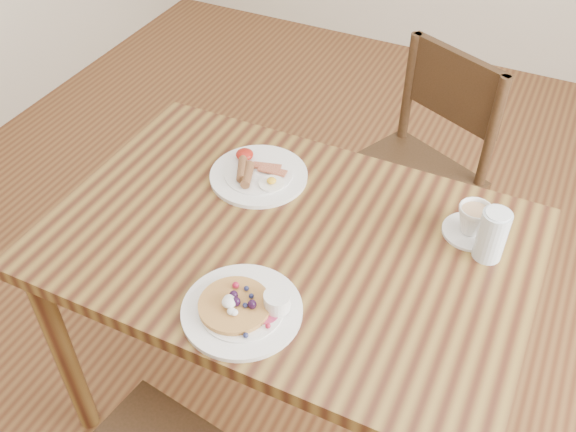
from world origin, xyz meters
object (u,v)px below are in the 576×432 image
object	(u,v)px
chair_far	(416,167)
water_glass	(492,235)
breakfast_plate	(257,174)
dining_table	(288,264)
teacup_saucer	(473,222)
pancake_plate	(244,308)

from	to	relation	value
chair_far	water_glass	xyz separation A→B (m)	(0.33, -0.59, 0.32)
chair_far	water_glass	distance (m)	0.75
chair_far	breakfast_plate	bearing A→B (deg)	86.02
dining_table	breakfast_plate	xyz separation A→B (m)	(-0.18, 0.18, 0.11)
breakfast_plate	teacup_saucer	xyz separation A→B (m)	(0.58, 0.03, 0.03)
pancake_plate	chair_far	bearing A→B (deg)	83.24
dining_table	breakfast_plate	bearing A→B (deg)	135.44
chair_far	pancake_plate	distance (m)	1.04
dining_table	water_glass	xyz separation A→B (m)	(0.46, 0.15, 0.17)
teacup_saucer	water_glass	bearing A→B (deg)	-48.11
dining_table	teacup_saucer	bearing A→B (deg)	27.51
breakfast_plate	chair_far	bearing A→B (deg)	61.03
breakfast_plate	teacup_saucer	size ratio (longest dim) A/B	1.93
pancake_plate	teacup_saucer	bearing A→B (deg)	50.27
teacup_saucer	breakfast_plate	bearing A→B (deg)	-176.65
dining_table	teacup_saucer	size ratio (longest dim) A/B	8.57
pancake_plate	teacup_saucer	distance (m)	0.61
pancake_plate	breakfast_plate	bearing A→B (deg)	114.19
breakfast_plate	water_glass	world-z (taller)	water_glass
pancake_plate	water_glass	size ratio (longest dim) A/B	1.99
water_glass	chair_far	bearing A→B (deg)	118.72
breakfast_plate	dining_table	bearing A→B (deg)	-44.56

